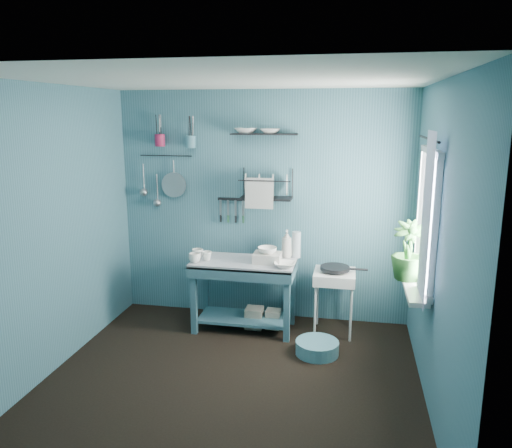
% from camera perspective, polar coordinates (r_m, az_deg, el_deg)
% --- Properties ---
extents(floor, '(3.20, 3.20, 0.00)m').
position_cam_1_polar(floor, '(4.51, -2.82, -17.43)').
color(floor, black).
rests_on(floor, ground).
extents(ceiling, '(3.20, 3.20, 0.00)m').
position_cam_1_polar(ceiling, '(3.91, -3.22, 16.18)').
color(ceiling, silver).
rests_on(ceiling, ground).
extents(wall_back, '(3.20, 0.00, 3.20)m').
position_cam_1_polar(wall_back, '(5.46, 0.79, 1.98)').
color(wall_back, '#386573').
rests_on(wall_back, ground).
extents(wall_front, '(3.20, 0.00, 3.20)m').
position_cam_1_polar(wall_front, '(2.67, -10.89, -9.67)').
color(wall_front, '#386573').
rests_on(wall_front, ground).
extents(wall_left, '(0.00, 3.00, 3.00)m').
position_cam_1_polar(wall_left, '(4.67, -22.41, -0.78)').
color(wall_left, '#386573').
rests_on(wall_left, ground).
extents(wall_right, '(0.00, 3.00, 3.00)m').
position_cam_1_polar(wall_right, '(3.97, 20.05, -2.83)').
color(wall_right, '#386573').
rests_on(wall_right, ground).
extents(work_counter, '(1.12, 0.65, 0.76)m').
position_cam_1_polar(work_counter, '(5.31, -1.38, -8.11)').
color(work_counter, '#315B68').
rests_on(work_counter, floor).
extents(mug_left, '(0.12, 0.12, 0.10)m').
position_cam_1_polar(mug_left, '(5.15, -7.02, -3.86)').
color(mug_left, white).
rests_on(mug_left, work_counter).
extents(mug_mid, '(0.14, 0.14, 0.09)m').
position_cam_1_polar(mug_mid, '(5.21, -5.63, -3.65)').
color(mug_mid, white).
rests_on(mug_mid, work_counter).
extents(mug_right, '(0.17, 0.17, 0.10)m').
position_cam_1_polar(mug_right, '(5.30, -6.69, -3.37)').
color(mug_right, white).
rests_on(mug_right, work_counter).
extents(wash_tub, '(0.28, 0.22, 0.10)m').
position_cam_1_polar(wash_tub, '(5.11, 1.30, -3.88)').
color(wash_tub, beige).
rests_on(wash_tub, work_counter).
extents(tub_bowl, '(0.20, 0.19, 0.06)m').
position_cam_1_polar(tub_bowl, '(5.09, 1.30, -3.01)').
color(tub_bowl, white).
rests_on(tub_bowl, wash_tub).
extents(soap_bottle, '(0.11, 0.12, 0.30)m').
position_cam_1_polar(soap_bottle, '(5.27, 3.53, -2.27)').
color(soap_bottle, beige).
rests_on(soap_bottle, work_counter).
extents(water_bottle, '(0.09, 0.09, 0.28)m').
position_cam_1_polar(water_bottle, '(5.28, 4.63, -2.37)').
color(water_bottle, silver).
rests_on(water_bottle, work_counter).
extents(counter_bowl, '(0.22, 0.22, 0.05)m').
position_cam_1_polar(counter_bowl, '(4.97, 3.32, -4.67)').
color(counter_bowl, white).
rests_on(counter_bowl, work_counter).
extents(hotplate_stand, '(0.49, 0.49, 0.67)m').
position_cam_1_polar(hotplate_stand, '(5.30, 8.87, -8.83)').
color(hotplate_stand, silver).
rests_on(hotplate_stand, floor).
extents(frying_pan, '(0.30, 0.30, 0.03)m').
position_cam_1_polar(frying_pan, '(5.18, 9.01, -4.99)').
color(frying_pan, black).
rests_on(frying_pan, hotplate_stand).
extents(knife_strip, '(0.32, 0.02, 0.03)m').
position_cam_1_polar(knife_strip, '(5.49, -2.77, 2.85)').
color(knife_strip, black).
rests_on(knife_strip, wall_back).
extents(dish_rack, '(0.57, 0.28, 0.32)m').
position_cam_1_polar(dish_rack, '(5.29, 1.17, 4.57)').
color(dish_rack, black).
rests_on(dish_rack, wall_back).
extents(upper_shelf, '(0.71, 0.21, 0.01)m').
position_cam_1_polar(upper_shelf, '(5.27, 0.95, 10.23)').
color(upper_shelf, black).
rests_on(upper_shelf, wall_back).
extents(shelf_bowl_left, '(0.25, 0.25, 0.05)m').
position_cam_1_polar(shelf_bowl_left, '(5.31, -1.16, 10.56)').
color(shelf_bowl_left, white).
rests_on(shelf_bowl_left, upper_shelf).
extents(shelf_bowl_right, '(0.22, 0.22, 0.05)m').
position_cam_1_polar(shelf_bowl_right, '(5.26, 1.64, 10.51)').
color(shelf_bowl_right, white).
rests_on(shelf_bowl_right, upper_shelf).
extents(utensil_cup_magenta, '(0.11, 0.11, 0.13)m').
position_cam_1_polar(utensil_cup_magenta, '(5.62, -10.93, 9.38)').
color(utensil_cup_magenta, '#9A1C43').
rests_on(utensil_cup_magenta, wall_back).
extents(utensil_cup_teal, '(0.11, 0.11, 0.13)m').
position_cam_1_polar(utensil_cup_teal, '(5.50, -7.50, 9.30)').
color(utensil_cup_teal, teal).
rests_on(utensil_cup_teal, wall_back).
extents(colander, '(0.28, 0.03, 0.28)m').
position_cam_1_polar(colander, '(5.64, -9.37, 4.43)').
color(colander, gray).
rests_on(colander, wall_back).
extents(ladle_outer, '(0.01, 0.01, 0.30)m').
position_cam_1_polar(ladle_outer, '(5.78, -12.73, 5.25)').
color(ladle_outer, gray).
rests_on(ladle_outer, wall_back).
extents(ladle_inner, '(0.01, 0.01, 0.30)m').
position_cam_1_polar(ladle_inner, '(5.73, -11.23, 4.10)').
color(ladle_inner, gray).
rests_on(ladle_inner, wall_back).
extents(hook_rail, '(0.60, 0.01, 0.01)m').
position_cam_1_polar(hook_rail, '(5.66, -10.26, 7.69)').
color(hook_rail, black).
rests_on(hook_rail, wall_back).
extents(window_glass, '(0.00, 1.10, 1.10)m').
position_cam_1_polar(window_glass, '(4.37, 19.12, 0.61)').
color(window_glass, white).
rests_on(window_glass, wall_right).
extents(windowsill, '(0.16, 0.95, 0.04)m').
position_cam_1_polar(windowsill, '(4.51, 17.51, -6.70)').
color(windowsill, silver).
rests_on(windowsill, wall_right).
extents(curtain, '(0.00, 1.35, 1.35)m').
position_cam_1_polar(curtain, '(4.06, 18.83, 0.49)').
color(curtain, silver).
rests_on(curtain, wall_right).
extents(curtain_rod, '(0.02, 1.05, 0.02)m').
position_cam_1_polar(curtain_rod, '(4.28, 19.14, 9.18)').
color(curtain_rod, black).
rests_on(curtain_rod, wall_right).
extents(potted_plant, '(0.30, 0.30, 0.52)m').
position_cam_1_polar(potted_plant, '(4.52, 17.03, -2.93)').
color(potted_plant, '#275E25').
rests_on(potted_plant, windowsill).
extents(storage_tin_large, '(0.18, 0.18, 0.22)m').
position_cam_1_polar(storage_tin_large, '(5.44, -0.20, -10.64)').
color(storage_tin_large, gray).
rests_on(storage_tin_large, floor).
extents(storage_tin_small, '(0.15, 0.15, 0.20)m').
position_cam_1_polar(storage_tin_small, '(5.44, 1.97, -10.77)').
color(storage_tin_small, gray).
rests_on(storage_tin_small, floor).
extents(floor_basin, '(0.41, 0.41, 0.13)m').
position_cam_1_polar(floor_basin, '(4.94, 7.00, -13.85)').
color(floor_basin, teal).
rests_on(floor_basin, floor).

